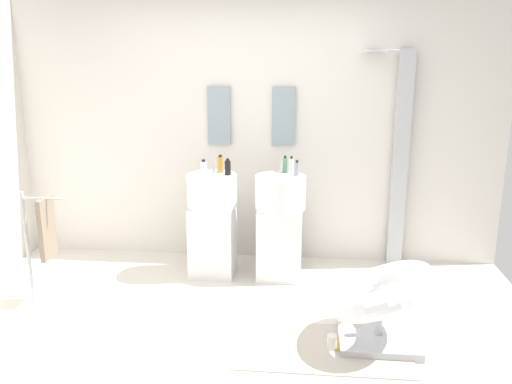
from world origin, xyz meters
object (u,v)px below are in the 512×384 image
(soap_bottle_grey, at_px, (297,169))
(towel_rack, at_px, (44,231))
(shower_column, at_px, (399,156))
(soap_bottle_white, at_px, (204,169))
(pedestal_sink_left, at_px, (212,222))
(lounge_chair, at_px, (381,297))
(soap_bottle_green, at_px, (285,165))
(soap_bottle_amber, at_px, (220,164))
(soap_bottle_black, at_px, (228,167))
(pedestal_sink_right, at_px, (280,224))
(coffee_mug, at_px, (332,342))
(magazine_ochre, at_px, (356,346))
(soap_bottle_clear, at_px, (291,168))

(soap_bottle_grey, bearing_deg, towel_rack, -158.35)
(shower_column, xyz_separation_m, soap_bottle_white, (-1.75, -0.54, -0.05))
(pedestal_sink_left, xyz_separation_m, shower_column, (1.71, 0.40, 0.58))
(lounge_chair, distance_m, soap_bottle_grey, 1.46)
(soap_bottle_green, bearing_deg, soap_bottle_white, -157.46)
(soap_bottle_amber, height_order, soap_bottle_black, soap_bottle_amber)
(shower_column, distance_m, soap_bottle_black, 1.61)
(pedestal_sink_left, xyz_separation_m, soap_bottle_black, (0.15, 0.00, 0.52))
(shower_column, distance_m, soap_bottle_grey, 1.01)
(shower_column, height_order, soap_bottle_green, shower_column)
(shower_column, relative_size, soap_bottle_amber, 12.46)
(pedestal_sink_right, height_order, coffee_mug, pedestal_sink_right)
(lounge_chair, xyz_separation_m, soap_bottle_black, (-1.24, 1.11, 0.67))
(magazine_ochre, distance_m, soap_bottle_amber, 2.02)
(towel_rack, distance_m, soap_bottle_grey, 2.18)
(soap_bottle_white, bearing_deg, soap_bottle_grey, 12.08)
(shower_column, xyz_separation_m, soap_bottle_amber, (-1.64, -0.31, -0.05))
(magazine_ochre, bearing_deg, soap_bottle_black, 138.82)
(magazine_ochre, distance_m, soap_bottle_white, 1.95)
(soap_bottle_amber, bearing_deg, lounge_chair, -42.01)
(soap_bottle_grey, height_order, soap_bottle_clear, soap_bottle_clear)
(lounge_chair, relative_size, magazine_ochre, 3.68)
(shower_column, distance_m, soap_bottle_clear, 1.11)
(magazine_ochre, xyz_separation_m, soap_bottle_green, (-0.58, 1.37, 1.00))
(pedestal_sink_right, relative_size, coffee_mug, 10.21)
(towel_rack, xyz_separation_m, magazine_ochre, (2.46, -0.46, -0.61))
(shower_column, bearing_deg, soap_bottle_grey, -159.00)
(lounge_chair, relative_size, coffee_mug, 9.83)
(soap_bottle_white, bearing_deg, magazine_ochre, -40.36)
(coffee_mug, xyz_separation_m, soap_bottle_white, (-1.10, 1.11, 0.96))
(pedestal_sink_right, height_order, shower_column, shower_column)
(pedestal_sink_left, bearing_deg, coffee_mug, -49.69)
(lounge_chair, bearing_deg, magazine_ochre, -145.88)
(soap_bottle_green, bearing_deg, soap_bottle_grey, -46.26)
(pedestal_sink_right, distance_m, towel_rack, 2.00)
(pedestal_sink_left, bearing_deg, soap_bottle_black, 0.72)
(coffee_mug, distance_m, soap_bottle_grey, 1.63)
(pedestal_sink_left, xyz_separation_m, soap_bottle_white, (-0.04, -0.13, 0.52))
(soap_bottle_green, bearing_deg, coffee_mug, -73.95)
(coffee_mug, bearing_deg, soap_bottle_amber, 126.56)
(soap_bottle_grey, bearing_deg, shower_column, 21.00)
(pedestal_sink_right, bearing_deg, soap_bottle_green, 78.16)
(pedestal_sink_right, relative_size, towel_rack, 1.11)
(pedestal_sink_left, bearing_deg, soap_bottle_amber, 52.68)
(magazine_ochre, height_order, soap_bottle_black, soap_bottle_black)
(soap_bottle_black, relative_size, soap_bottle_clear, 0.75)
(magazine_ochre, xyz_separation_m, soap_bottle_white, (-1.27, 1.08, 1.01))
(pedestal_sink_right, height_order, lounge_chair, pedestal_sink_right)
(lounge_chair, height_order, soap_bottle_amber, soap_bottle_amber)
(pedestal_sink_left, height_order, shower_column, shower_column)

